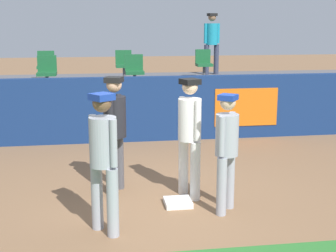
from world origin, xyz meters
name	(u,v)px	position (x,y,z in m)	size (l,w,h in m)	color
ground_plane	(164,204)	(0.00, 0.00, 0.00)	(60.00, 60.00, 0.00)	#846042
first_base	(178,202)	(0.20, -0.09, 0.04)	(0.40, 0.40, 0.08)	white
player_fielder_home	(189,130)	(0.43, 0.26, 1.08)	(0.46, 0.60, 1.86)	white
player_runner_visitor	(227,145)	(0.84, -0.43, 0.99)	(0.46, 0.46, 1.72)	#9EA3AD
player_coach_visitor	(103,154)	(-0.90, -0.88, 1.07)	(0.49, 0.49, 1.84)	#9EA3AD
player_umpire	(115,127)	(-0.69, 0.63, 1.08)	(0.45, 0.50, 1.86)	#4C4C51
field_wall	(140,109)	(0.01, 3.97, 0.74)	(18.00, 0.26, 1.47)	navy
bleacher_platform	(131,101)	(0.00, 6.54, 0.51)	(18.00, 4.80, 1.03)	#59595E
seat_front_center	(134,69)	(0.02, 5.41, 1.50)	(0.46, 0.44, 0.84)	#4C4C51
seat_front_left	(47,71)	(-2.14, 5.41, 1.50)	(0.47, 0.44, 0.84)	#4C4C51
seat_back_left	(46,64)	(-2.33, 7.21, 1.50)	(0.47, 0.44, 0.84)	#4C4C51
seat_back_center	(124,63)	(-0.14, 7.21, 1.50)	(0.47, 0.44, 0.84)	#4C4C51
seat_back_right	(204,62)	(2.22, 7.21, 1.50)	(0.45, 0.44, 0.84)	#4C4C51
spectator_hooded	(212,39)	(2.68, 8.15, 2.12)	(0.52, 0.42, 1.89)	#33384C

